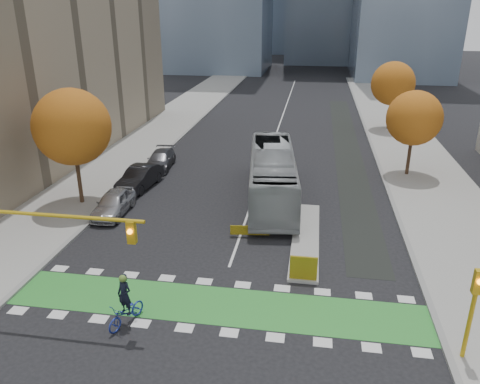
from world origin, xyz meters
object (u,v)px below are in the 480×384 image
(tree_west, at_px, (72,127))
(tree_east_near, at_px, (414,118))
(parked_car_b, at_px, (140,178))
(parked_car_a, at_px, (113,203))
(hazard_board, at_px, (303,268))
(traffic_signal_west, at_px, (23,236))
(traffic_signal_east, at_px, (474,302))
(tree_east_far, at_px, (393,84))
(bus, at_px, (272,175))
(parked_car_c, at_px, (160,160))
(cyclist, at_px, (126,308))

(tree_west, xyz_separation_m, tree_east_near, (24.00, 10.00, -0.75))
(parked_car_b, bearing_deg, parked_car_a, -82.78)
(hazard_board, relative_size, parked_car_a, 0.30)
(tree_east_near, height_order, parked_car_a, tree_east_near)
(traffic_signal_west, bearing_deg, tree_east_near, 48.48)
(tree_west, bearing_deg, traffic_signal_east, -29.07)
(tree_west, xyz_separation_m, traffic_signal_east, (22.50, -12.51, -2.88))
(tree_west, height_order, tree_east_far, tree_west)
(tree_east_near, bearing_deg, tree_west, -157.38)
(tree_east_near, relative_size, bus, 0.53)
(tree_east_near, relative_size, parked_car_b, 1.38)
(parked_car_a, bearing_deg, parked_car_c, 87.96)
(tree_east_far, relative_size, bus, 0.57)
(traffic_signal_west, relative_size, bus, 0.64)
(traffic_signal_west, height_order, traffic_signal_east, traffic_signal_west)
(traffic_signal_east, distance_m, parked_car_c, 28.87)
(tree_east_near, bearing_deg, parked_car_c, -176.43)
(hazard_board, bearing_deg, tree_east_near, 65.80)
(traffic_signal_west, xyz_separation_m, parked_car_c, (-1.07, 21.20, -3.31))
(cyclist, bearing_deg, parked_car_b, 129.13)
(parked_car_b, bearing_deg, traffic_signal_east, -32.50)
(tree_east_near, bearing_deg, cyclist, -124.73)
(tree_east_far, relative_size, traffic_signal_east, 1.87)
(cyclist, relative_size, bus, 0.19)
(tree_east_far, relative_size, parked_car_a, 1.63)
(hazard_board, bearing_deg, parked_car_b, 138.53)
(hazard_board, relative_size, tree_east_near, 0.20)
(tree_west, bearing_deg, cyclist, -56.09)
(bus, bearing_deg, tree_east_far, 57.41)
(hazard_board, height_order, traffic_signal_west, traffic_signal_west)
(tree_east_far, bearing_deg, parked_car_c, -141.16)
(hazard_board, relative_size, traffic_signal_west, 0.16)
(traffic_signal_west, height_order, parked_car_c, traffic_signal_west)
(bus, bearing_deg, cyclist, -114.13)
(tree_east_near, relative_size, parked_car_c, 1.43)
(hazard_board, bearing_deg, parked_car_a, 153.47)
(parked_car_c, bearing_deg, tree_east_near, -1.23)
(traffic_signal_east, bearing_deg, hazard_board, 144.08)
(traffic_signal_west, xyz_separation_m, parked_car_b, (-1.07, 16.20, -3.19))
(hazard_board, distance_m, parked_car_a, 14.53)
(tree_east_near, xyz_separation_m, traffic_signal_east, (-1.50, -22.51, -2.13))
(traffic_signal_west, xyz_separation_m, traffic_signal_east, (18.43, 0.00, -1.30))
(hazard_board, bearing_deg, cyclist, -148.26)
(traffic_signal_east, bearing_deg, cyclist, 179.97)
(bus, relative_size, parked_car_a, 2.84)
(hazard_board, xyz_separation_m, parked_car_b, (-13.00, 11.49, 0.04))
(traffic_signal_west, distance_m, cyclist, 5.39)
(tree_east_far, height_order, bus, tree_east_far)
(hazard_board, xyz_separation_m, parked_car_a, (-13.00, 6.49, -0.00))
(parked_car_b, bearing_deg, cyclist, -64.33)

